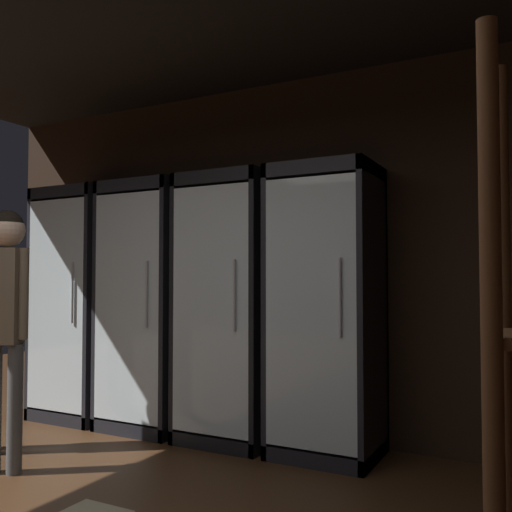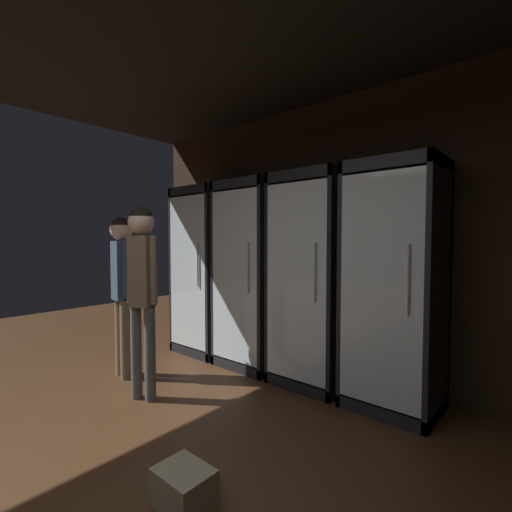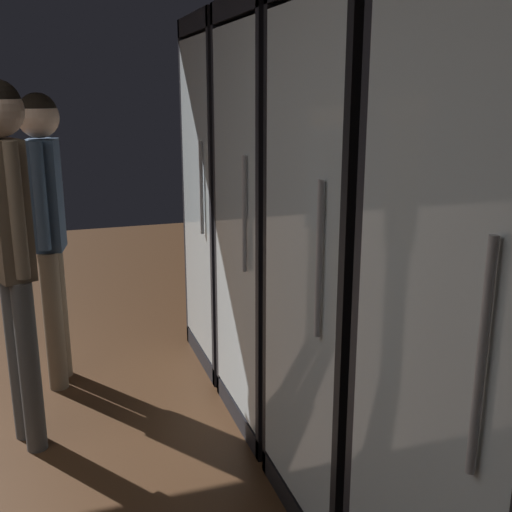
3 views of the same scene
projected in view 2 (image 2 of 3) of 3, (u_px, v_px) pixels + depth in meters
wall_back at (365, 238)px, 3.45m from camera, size 6.00×0.06×2.80m
cooler_far_left at (210, 272)px, 4.47m from camera, size 0.71×0.64×2.02m
cooler_left at (256, 275)px, 3.97m from camera, size 0.71×0.64×2.02m
cooler_center at (316, 281)px, 3.46m from camera, size 0.71×0.64×2.02m
cooler_right at (396, 288)px, 2.96m from camera, size 0.71×0.64×2.02m
shopper_near at (122, 278)px, 3.59m from camera, size 0.31×0.21×1.61m
shopper_far at (142, 276)px, 3.07m from camera, size 0.28×0.22×1.67m
wine_crate_floor at (184, 488)px, 1.86m from camera, size 0.29×0.23×0.20m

